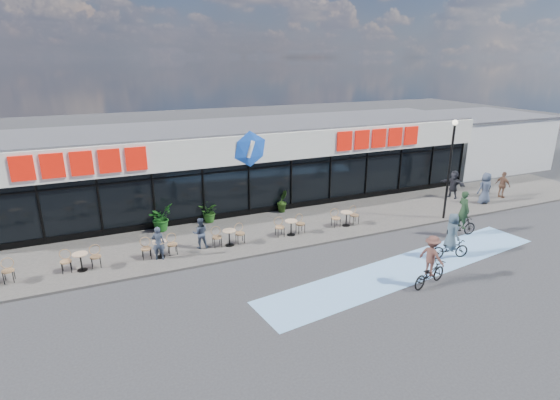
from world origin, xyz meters
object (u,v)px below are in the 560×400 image
(cyclist_a, at_px, (451,241))
(cyclist_b, at_px, (462,219))
(patron_left, at_px, (158,243))
(patron_right, at_px, (200,233))
(pedestrian_c, at_px, (485,188))
(lamp_post, at_px, (450,161))
(potted_plant_left, at_px, (161,218))
(potted_plant_right, at_px, (282,201))
(pedestrian_a, at_px, (453,184))
(potted_plant_mid, at_px, (208,212))
(pedestrian_b, at_px, (503,185))

(cyclist_a, height_order, cyclist_b, cyclist_b)
(patron_left, xyz_separation_m, patron_right, (1.91, 0.46, -0.03))
(cyclist_a, bearing_deg, patron_left, 157.99)
(patron_left, distance_m, pedestrian_c, 18.76)
(lamp_post, distance_m, patron_left, 14.98)
(patron_left, bearing_deg, cyclist_b, -174.94)
(potted_plant_left, relative_size, potted_plant_right, 1.09)
(patron_right, height_order, pedestrian_a, pedestrian_a)
(potted_plant_left, height_order, patron_right, patron_right)
(potted_plant_left, height_order, cyclist_a, cyclist_a)
(potted_plant_left, bearing_deg, pedestrian_a, -5.60)
(potted_plant_left, xyz_separation_m, potted_plant_mid, (2.43, 0.16, -0.10))
(potted_plant_left, bearing_deg, lamp_post, -16.84)
(potted_plant_right, height_order, cyclist_a, cyclist_a)
(potted_plant_left, xyz_separation_m, pedestrian_c, (18.15, -3.26, 0.27))
(pedestrian_a, bearing_deg, lamp_post, -67.14)
(patron_left, relative_size, pedestrian_b, 0.91)
(potted_plant_right, relative_size, patron_right, 0.84)
(patron_right, relative_size, pedestrian_b, 0.88)
(pedestrian_c, bearing_deg, cyclist_b, 36.11)
(lamp_post, xyz_separation_m, pedestrian_a, (3.09, 2.59, -2.25))
(patron_left, distance_m, patron_right, 1.96)
(pedestrian_c, xyz_separation_m, cyclist_b, (-4.84, -3.08, -0.17))
(potted_plant_mid, bearing_deg, patron_left, -131.00)
(potted_plant_right, relative_size, cyclist_a, 0.59)
(potted_plant_left, relative_size, pedestrian_a, 0.77)
(potted_plant_left, distance_m, patron_right, 3.16)
(potted_plant_mid, bearing_deg, potted_plant_left, -176.26)
(patron_left, relative_size, patron_right, 1.04)
(potted_plant_mid, distance_m, patron_left, 4.63)
(potted_plant_mid, distance_m, pedestrian_a, 14.94)
(pedestrian_b, distance_m, pedestrian_c, 1.89)
(pedestrian_b, bearing_deg, pedestrian_a, 60.28)
(patron_right, xyz_separation_m, cyclist_a, (9.68, -5.14, -0.03))
(patron_left, relative_size, cyclist_a, 0.72)
(lamp_post, height_order, cyclist_b, lamp_post)
(pedestrian_a, bearing_deg, pedestrian_c, 12.84)
(patron_left, bearing_deg, lamp_post, -166.47)
(lamp_post, relative_size, potted_plant_right, 4.35)
(potted_plant_mid, bearing_deg, cyclist_b, -30.82)
(patron_left, height_order, pedestrian_a, pedestrian_a)
(lamp_post, relative_size, potted_plant_left, 3.99)
(lamp_post, bearing_deg, cyclist_b, -112.38)
(patron_left, distance_m, cyclist_a, 12.49)
(patron_right, xyz_separation_m, cyclist_b, (12.01, -3.46, 0.04))
(lamp_post, bearing_deg, cyclist_a, -130.43)
(potted_plant_left, xyz_separation_m, patron_right, (1.31, -2.88, 0.06))
(potted_plant_right, height_order, pedestrian_c, pedestrian_c)
(lamp_post, relative_size, pedestrian_c, 2.83)
(lamp_post, bearing_deg, patron_right, 173.75)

